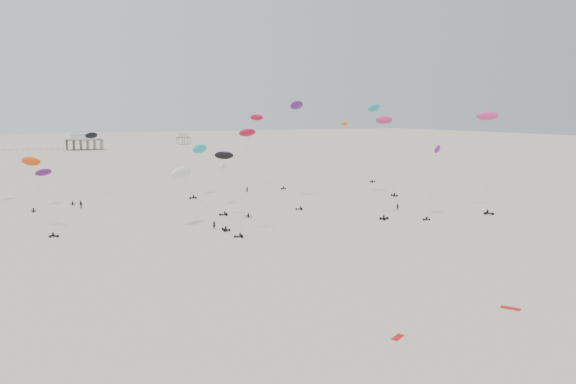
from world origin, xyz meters
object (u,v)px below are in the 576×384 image
pavilion_small (183,140)px  rig_8 (223,179)px  pavilion_main (84,143)px  spectator_0 (214,229)px  rig_0 (42,179)px  rig_4 (487,134)px

pavilion_small → rig_8: (-64.37, -265.80, 3.45)m
pavilion_main → rig_8: bearing=-88.6°
rig_8 → pavilion_main: bearing=17.4°
rig_8 → spectator_0: bearing=172.0°
rig_0 → spectator_0: size_ratio=6.13×
pavilion_main → rig_8: 235.88m
rig_8 → spectator_0: 25.10m
spectator_0 → rig_0: bearing=-33.7°
pavilion_small → spectator_0: 297.25m
pavilion_small → rig_8: size_ratio=0.54×
rig_0 → rig_8: 44.39m
pavilion_main → rig_4: size_ratio=0.90×
pavilion_small → pavilion_main: bearing=-156.8°
rig_8 → pavilion_small: bearing=2.4°
spectator_0 → rig_4: bearing=-163.3°
rig_8 → rig_0: bearing=77.0°
rig_4 → pavilion_main: bearing=-100.3°
pavilion_small → rig_8: 273.50m
rig_4 → spectator_0: size_ratio=12.32×
rig_8 → spectator_0: size_ratio=8.73×
rig_0 → rig_8: (38.79, -21.57, 0.04)m
rig_0 → spectator_0: rig_0 is taller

